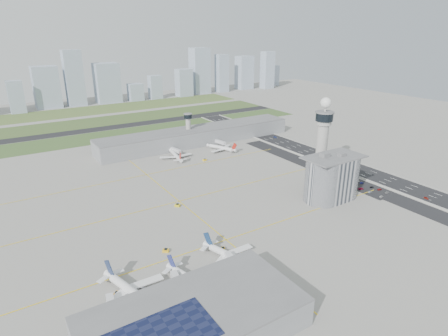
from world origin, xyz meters
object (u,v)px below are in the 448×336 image
car_hw_0 (426,198)px  jet_bridge_far_0 (172,150)px  jet_bridge_far_1 (216,142)px  car_lot_7 (380,189)px  control_tower (323,136)px  airplane_far_b (221,146)px  car_lot_1 (370,192)px  car_hw_2 (275,137)px  airplane_near_b (193,277)px  tug_0 (117,294)px  car_lot_9 (362,183)px  car_lot_11 (348,177)px  car_lot_10 (358,181)px  tug_1 (166,250)px  car_lot_3 (355,185)px  jet_bridge_near_2 (238,271)px  airplane_near_c (232,253)px  secondary_tower (188,126)px  tug_2 (223,248)px  admin_building (332,178)px  jet_bridge_near_1 (182,294)px  car_lot_2 (361,189)px  tug_4 (205,160)px  car_hw_4 (233,127)px  jet_bridge_near_0 (114,321)px  car_lot_6 (387,192)px  airplane_near_a (132,287)px  car_lot_0 (381,196)px  car_lot_4 (347,183)px  tug_5 (225,149)px  car_lot_5 (342,181)px  airplane_far_a (175,153)px  car_hw_1 (327,158)px  tug_3 (177,205)px

car_hw_0 → jet_bridge_far_0: bearing=125.5°
jet_bridge_far_1 → car_lot_7: 169.35m
control_tower → airplane_far_b: (-25.86, 104.90, -30.16)m
car_lot_1 → car_hw_2: 156.23m
airplane_near_b → tug_0: size_ratio=11.41×
car_lot_9 → car_lot_11: (0.84, 13.56, 0.04)m
car_lot_10 → tug_1: bearing=93.2°
car_lot_7 → car_hw_0: 30.78m
car_lot_9 → car_lot_3: bearing=89.2°
airplane_near_b → jet_bridge_near_2: bearing=59.7°
airplane_near_c → secondary_tower: bearing=141.3°
jet_bridge_far_0 → tug_2: jet_bridge_far_0 is taller
admin_building → airplane_near_b: admin_building is taller
jet_bridge_near_1 → car_lot_10: (176.23, 48.09, -2.29)m
airplane_near_b → car_lot_9: bearing=87.0°
car_lot_3 → tug_2: bearing=102.2°
secondary_tower → car_lot_2: 182.68m
tug_4 → car_hw_4: size_ratio=0.84×
car_lot_11 → jet_bridge_far_1: bearing=25.8°
jet_bridge_near_0 → car_lot_6: (206.49, 22.65, -2.29)m
airplane_near_a → car_lot_0: (184.64, 7.59, -4.94)m
jet_bridge_near_1 → car_hw_2: 272.90m
car_lot_4 → tug_5: bearing=7.8°
jet_bridge_far_0 → car_lot_5: bearing=20.0°
tug_4 → car_lot_5: bearing=-157.5°
airplane_far_a → car_lot_0: 178.14m
airplane_far_a → car_lot_7: size_ratio=9.53×
control_tower → car_lot_11: (21.54, -11.34, -34.41)m
jet_bridge_near_2 → car_lot_10: jet_bridge_near_2 is taller
jet_bridge_near_2 → jet_bridge_far_1: same height
control_tower → car_lot_10: 45.57m
car_lot_0 → car_lot_6: 10.27m
car_lot_7 → car_hw_2: car_hw_2 is taller
car_lot_11 → car_hw_1: car_lot_11 is taller
secondary_tower → car_lot_7: bearing=-70.8°
car_lot_1 → car_hw_4: car_hw_4 is taller
car_lot_1 → car_lot_2: car_lot_2 is taller
jet_bridge_far_1 → tug_3: 145.24m
secondary_tower → airplane_near_b: (-104.48, -205.57, -13.97)m
tug_1 → airplane_near_a: bearing=168.5°
jet_bridge_near_2 → car_lot_3: size_ratio=3.13×
airplane_near_a → jet_bridge_near_0: (-11.89, -12.58, -2.71)m
secondary_tower → car_hw_2: (91.01, -29.75, -18.15)m
car_lot_6 → car_lot_11: (0.05, 35.01, 0.07)m
car_lot_9 → airplane_far_b: bearing=15.4°
tug_5 → car_hw_4: bearing=-71.9°
jet_bridge_far_1 → car_hw_4: 74.68m
jet_bridge_far_1 → tug_5: jet_bridge_far_1 is taller
car_lot_9 → car_hw_0: bearing=-164.9°
car_lot_1 → jet_bridge_near_2: bearing=101.5°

